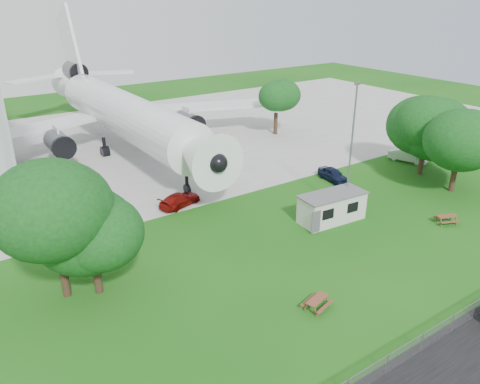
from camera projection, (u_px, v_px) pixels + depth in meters
ground at (328, 268)px, 35.21m from camera, size 160.00×160.00×0.00m
concrete_apron at (132, 143)px, 64.01m from camera, size 120.00×46.00×0.03m
airliner at (120, 110)px, 59.27m from camera, size 46.36×47.73×17.69m
site_cabin at (332, 207)px, 41.99m from camera, size 6.85×3.18×2.62m
picnic_west at (317, 308)px, 30.68m from camera, size 2.14×1.93×0.76m
picnic_east at (445, 223)px, 41.94m from camera, size 2.23×2.07×0.76m
fence at (441, 338)px, 28.01m from camera, size 58.00×0.04×1.30m
lamp_mast at (351, 151)px, 41.80m from camera, size 0.16×0.16×12.00m
tree_west_big at (53, 211)px, 29.51m from camera, size 8.61×8.61×10.70m
tree_west_small at (91, 230)px, 30.50m from camera, size 7.57×7.57×8.58m
tree_east_front at (461, 140)px, 46.60m from camera, size 7.77×7.77×9.45m
tree_east_back at (427, 125)px, 51.09m from camera, size 8.35×8.35×9.86m
tree_far_apron at (276, 97)px, 66.09m from camera, size 5.45×5.45×8.11m
car_ne_hatch at (333, 175)px, 51.18m from camera, size 2.13×4.23×1.38m
car_ne_sedan at (408, 155)px, 56.93m from camera, size 3.07×4.93×1.53m
car_apron_van at (180, 200)px, 45.10m from camera, size 4.83×3.07×1.30m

